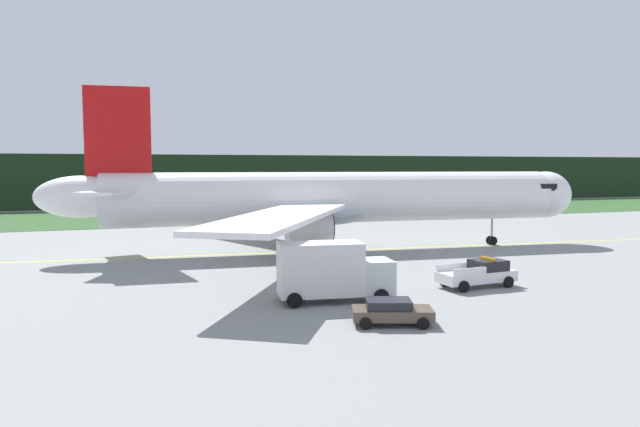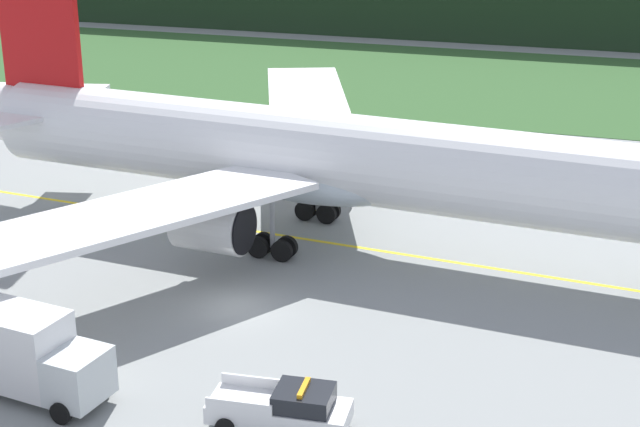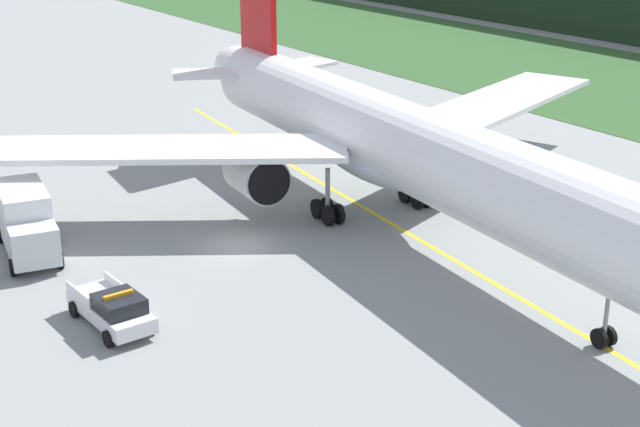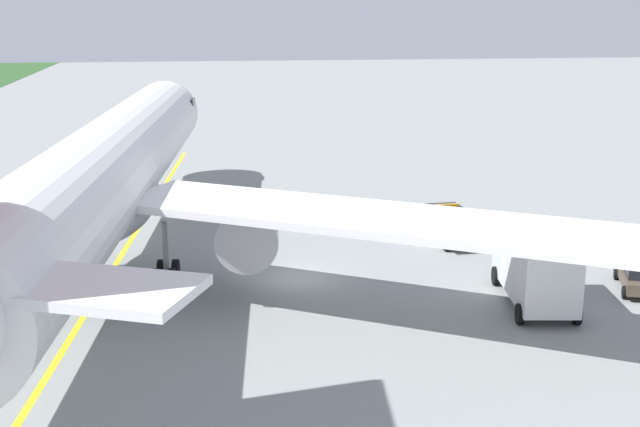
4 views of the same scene
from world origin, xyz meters
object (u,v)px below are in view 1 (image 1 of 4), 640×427
(ops_pickup_truck, at_px, (479,273))
(catering_truck, at_px, (331,271))
(staff_car, at_px, (391,311))
(airliner, at_px, (330,199))

(ops_pickup_truck, distance_m, catering_truck, 10.91)
(ops_pickup_truck, distance_m, staff_car, 11.61)
(catering_truck, distance_m, staff_car, 5.94)
(airliner, xyz_separation_m, catering_truck, (-7.03, -19.40, -3.08))
(airliner, bearing_deg, ops_pickup_truck, -78.45)
(staff_car, bearing_deg, ops_pickup_truck, 33.69)
(airliner, height_order, ops_pickup_truck, airliner)
(airliner, distance_m, ops_pickup_truck, 19.47)
(ops_pickup_truck, relative_size, catering_truck, 0.78)
(catering_truck, xyz_separation_m, staff_car, (1.18, -5.70, -1.17))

